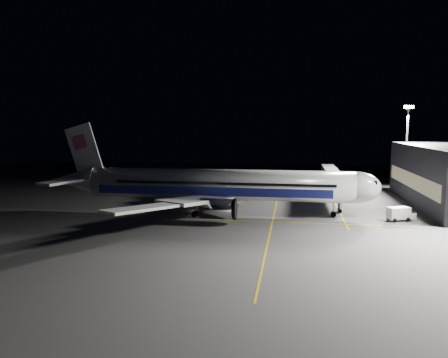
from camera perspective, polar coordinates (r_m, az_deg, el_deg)
ground at (r=80.78m, az=-0.59°, el=-4.44°), size 200.00×200.00×0.00m
guide_line_main at (r=79.75m, az=6.53°, el=-4.64°), size 0.25×80.00×0.01m
guide_line_cross at (r=75.00m, az=-1.36°, el=-5.35°), size 70.00×0.25×0.01m
guide_line_side at (r=89.93m, az=14.49°, el=-3.47°), size 0.25×40.00×0.01m
airliner at (r=80.08m, az=-1.36°, el=-0.79°), size 61.48×54.22×16.64m
jet_bridge at (r=97.17m, az=14.13°, el=0.06°), size 3.60×34.40×6.30m
floodlight_mast_north at (r=113.27m, az=22.76°, el=4.66°), size 2.40×0.68×20.70m
service_truck at (r=79.73m, az=22.08°, el=-4.20°), size 4.96×3.38×2.37m
baggage_tug at (r=93.02m, az=1.14°, el=-2.36°), size 3.06×2.78×1.83m
safety_cone_a at (r=85.99m, az=-4.86°, el=-3.53°), size 0.44×0.44×0.65m
safety_cone_b at (r=93.44m, az=0.50°, el=-2.68°), size 0.35×0.35×0.52m
safety_cone_c at (r=91.76m, az=1.67°, el=-2.82°), size 0.44×0.44×0.66m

